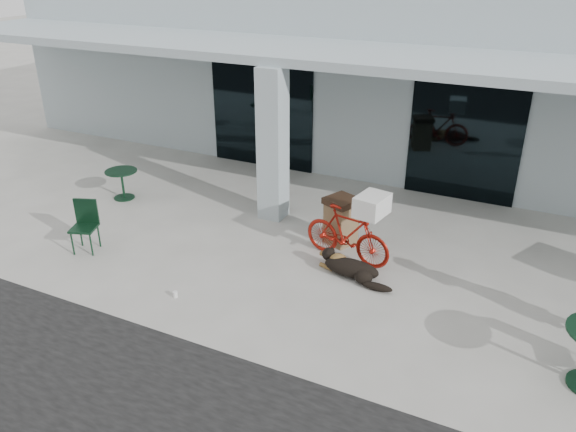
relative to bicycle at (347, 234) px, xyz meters
The scene contains 13 objects.
ground 1.44m from the bicycle, 113.36° to the right, with size 80.00×80.00×0.00m, color #B8B6AE.
building 7.49m from the bicycle, 94.20° to the left, with size 22.00×7.00×4.50m, color #A5B4BB.
storefront_glass_left 5.35m from the bicycle, 134.91° to the left, with size 2.80×0.06×2.70m, color black.
storefront_glass_right 4.04m from the bicycle, 71.31° to the left, with size 2.40×0.06×2.70m, color black.
column 2.52m from the bicycle, 152.34° to the left, with size 0.50×0.50×3.12m, color #A5B4BB.
overhang 3.63m from the bicycle, 102.70° to the left, with size 22.00×2.80×0.18m, color #A5B4BB.
bicycle is the anchor object (origin of this frame).
laundry_basket 0.82m from the bicycle, ahead, with size 0.60×0.45×0.36m, color white.
dog 0.69m from the bicycle, 61.17° to the right, with size 1.12×0.37×0.37m, color black, non-canonical shape.
cup_near_dog 3.17m from the bicycle, 130.87° to the right, with size 0.08×0.08×0.10m, color white.
cafe_table_near 5.54m from the bicycle, behind, with size 0.71×0.71×0.66m, color #133620, non-canonical shape.
cafe_chair_near 4.83m from the bicycle, 157.91° to the right, with size 0.44×0.48×0.97m, color #133620, non-canonical shape.
trash_receptacle 0.66m from the bicycle, 120.50° to the left, with size 0.54×0.54×0.93m, color brown, non-canonical shape.
Camera 1 is at (3.48, -7.24, 5.09)m, focal length 35.00 mm.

